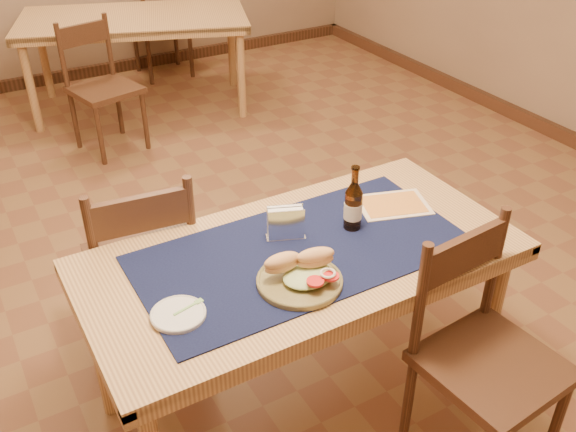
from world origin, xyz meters
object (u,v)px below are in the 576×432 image
main_table (301,270)px  back_table (134,26)px  chair_main_far (142,264)px  napkin_holder (286,224)px  sandwich_plate (301,275)px  chair_main_near (483,354)px  beer_bottle (353,206)px

main_table → back_table: size_ratio=0.83×
chair_main_far → napkin_holder: 0.71m
back_table → chair_main_far: 2.94m
chair_main_far → napkin_holder: chair_main_far is taller
chair_main_far → sandwich_plate: (0.35, -0.72, 0.29)m
chair_main_near → beer_bottle: bearing=106.9°
sandwich_plate → beer_bottle: size_ratio=1.13×
main_table → napkin_holder: (-0.01, 0.10, 0.15)m
back_table → chair_main_near: (-0.05, -3.89, -0.17)m
chair_main_far → sandwich_plate: chair_main_far is taller
main_table → sandwich_plate: sandwich_plate is taller
main_table → sandwich_plate: bearing=-121.2°
chair_main_near → main_table: bearing=128.0°
napkin_holder → main_table: bearing=-86.0°
sandwich_plate → chair_main_near: bearing=-36.6°
chair_main_far → beer_bottle: 0.94m
chair_main_far → chair_main_near: size_ratio=1.00×
beer_bottle → sandwich_plate: bearing=-150.4°
beer_bottle → napkin_holder: size_ratio=1.70×
chair_main_far → chair_main_near: (0.87, -1.10, 0.00)m
chair_main_near → sandwich_plate: chair_main_near is taller
sandwich_plate → napkin_holder: 0.28m
chair_main_far → sandwich_plate: size_ratio=3.23×
back_table → napkin_holder: bearing=-98.4°
main_table → chair_main_far: chair_main_far is taller
main_table → beer_bottle: size_ratio=6.11×
chair_main_far → napkin_holder: (0.44, -0.45, 0.32)m
main_table → chair_main_far: (-0.44, 0.56, -0.17)m
chair_main_near → beer_bottle: (-0.18, 0.58, 0.36)m
napkin_holder → beer_bottle: bearing=-14.8°
main_table → napkin_holder: napkin_holder is taller
chair_main_near → sandwich_plate: bearing=143.4°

